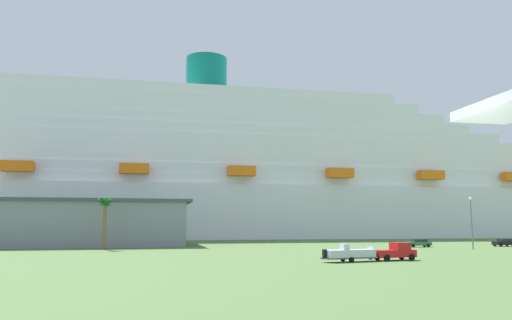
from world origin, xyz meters
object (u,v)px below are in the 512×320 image
(street_lamp, at_px, (471,216))
(parked_car_green_wagon, at_px, (419,243))
(cruise_ship, at_px, (316,184))
(palm_tree, at_px, (105,208))
(pickup_truck, at_px, (395,252))
(small_boat_on_trailer, at_px, (354,254))
(parked_car_black_coupe, at_px, (504,242))

(street_lamp, height_order, parked_car_green_wagon, street_lamp)
(cruise_ship, height_order, street_lamp, cruise_ship)
(palm_tree, distance_m, street_lamp, 65.61)
(cruise_ship, xyz_separation_m, pickup_truck, (-20.09, -101.84, -16.98))
(small_boat_on_trailer, height_order, parked_car_black_coupe, small_boat_on_trailer)
(palm_tree, relative_size, parked_car_green_wagon, 1.95)
(street_lamp, distance_m, parked_car_green_wagon, 12.80)
(small_boat_on_trailer, bearing_deg, cruise_ship, 75.83)
(palm_tree, distance_m, parked_car_black_coupe, 78.90)
(cruise_ship, xyz_separation_m, street_lamp, (4.81, -80.10, -12.09))
(cruise_ship, xyz_separation_m, parked_car_black_coupe, (18.78, -69.30, -17.19))
(pickup_truck, bearing_deg, small_boat_on_trailer, -167.38)
(cruise_ship, relative_size, street_lamp, 32.95)
(parked_car_black_coupe, distance_m, parked_car_green_wagon, 18.57)
(parked_car_black_coupe, bearing_deg, cruise_ship, 105.17)
(small_boat_on_trailer, height_order, street_lamp, street_lamp)
(pickup_truck, bearing_deg, street_lamp, 41.12)
(cruise_ship, bearing_deg, pickup_truck, -101.16)
(parked_car_black_coupe, bearing_deg, small_boat_on_trailer, -142.93)
(palm_tree, bearing_deg, street_lamp, -9.73)
(parked_car_green_wagon, bearing_deg, street_lamp, -66.96)
(cruise_ship, distance_m, small_boat_on_trailer, 107.77)
(pickup_truck, height_order, parked_car_green_wagon, pickup_truck)
(small_boat_on_trailer, height_order, palm_tree, palm_tree)
(pickup_truck, bearing_deg, parked_car_black_coupe, 39.93)
(pickup_truck, xyz_separation_m, palm_tree, (-39.75, 32.83, 6.37))
(parked_car_black_coupe, bearing_deg, parked_car_green_wagon, -180.00)
(street_lamp, distance_m, parked_car_black_coupe, 18.39)
(cruise_ship, xyz_separation_m, small_boat_on_trailer, (-26.05, -103.17, -17.06))
(cruise_ship, height_order, small_boat_on_trailer, cruise_ship)
(pickup_truck, xyz_separation_m, parked_car_black_coupe, (38.88, 32.54, -0.21))
(small_boat_on_trailer, bearing_deg, palm_tree, 134.69)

